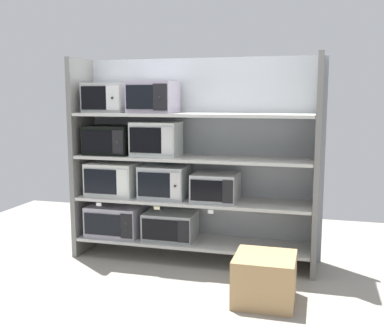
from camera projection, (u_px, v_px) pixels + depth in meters
name	position (u px, v px, depth m)	size (l,w,h in m)	color
ground	(160.00, 302.00, 3.78)	(6.31, 6.00, 0.02)	gray
back_panel	(199.00, 158.00, 4.84)	(2.51, 0.04, 2.01)	#9EA3A8
upright_left	(83.00, 157.00, 4.89)	(0.05, 0.49, 2.01)	slate
upright_right	(317.00, 166.00, 4.28)	(0.05, 0.49, 2.01)	slate
shelf_0	(192.00, 242.00, 4.71)	(2.31, 0.49, 0.03)	beige
microwave_0	(116.00, 220.00, 4.89)	(0.55, 0.44, 0.31)	#A09BAA
microwave_1	(170.00, 226.00, 4.74)	(0.51, 0.36, 0.27)	#9BA3A4
shelf_1	(192.00, 201.00, 4.64)	(2.31, 0.49, 0.03)	beige
microwave_2	(113.00, 179.00, 4.83)	(0.50, 0.37, 0.33)	white
microwave_3	(165.00, 182.00, 4.69)	(0.46, 0.39, 0.32)	#B7BDC1
microwave_4	(216.00, 187.00, 4.55)	(0.43, 0.42, 0.27)	#B5B8BA
price_tag_0	(99.00, 204.00, 4.64)	(0.05, 0.00, 0.03)	white
price_tag_1	(157.00, 208.00, 4.48)	(0.06, 0.00, 0.03)	beige
price_tag_2	(211.00, 212.00, 4.34)	(0.05, 0.00, 0.04)	white
shelf_2	(192.00, 158.00, 4.58)	(2.31, 0.49, 0.03)	beige
microwave_5	(110.00, 140.00, 4.78)	(0.46, 0.40, 0.29)	black
microwave_6	(156.00, 139.00, 4.64)	(0.46, 0.34, 0.33)	silver
shelf_3	(192.00, 115.00, 4.52)	(2.31, 0.49, 0.03)	beige
microwave_7	(107.00, 98.00, 4.72)	(0.43, 0.37, 0.29)	#A4A6A4
microwave_8	(153.00, 97.00, 4.59)	(0.43, 0.43, 0.31)	#A399AC
shipping_carton	(265.00, 279.00, 3.74)	(0.48, 0.48, 0.38)	tan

